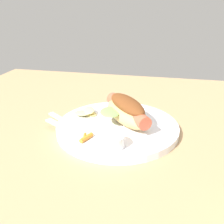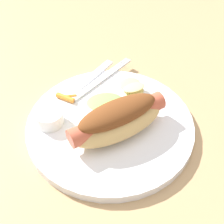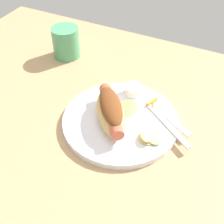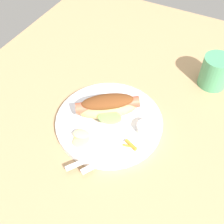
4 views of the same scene
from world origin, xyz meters
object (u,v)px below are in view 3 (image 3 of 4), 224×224
sauce_ramekin (133,90)px  knife (170,119)px  drinking_cup (66,42)px  carrot_garnish (152,102)px  chips_pile (149,137)px  fork (167,124)px  plate (120,121)px  hot_dog (111,110)px

sauce_ramekin → knife: (11.73, -4.94, -1.05)cm
sauce_ramekin → drinking_cup: drinking_cup is taller
carrot_garnish → chips_pile: bearing=-72.9°
fork → drinking_cup: (-38.45, 17.12, 2.90)cm
plate → drinking_cup: bearing=144.3°
carrot_garnish → fork: bearing=-43.4°
hot_dog → fork: size_ratio=1.22×
knife → plate: bearing=-125.1°
carrot_garnish → sauce_ramekin: bearing=164.8°
fork → carrot_garnish: size_ratio=3.70×
chips_pile → knife: bearing=74.6°
plate → sauce_ramekin: 10.18cm
hot_dog → sauce_ramekin: (0.88, 11.28, -1.78)cm
plate → sauce_ramekin: bearing=95.5°
fork → knife: size_ratio=1.02×
sauce_ramekin → fork: (11.72, -7.14, -1.03)cm
carrot_garnish → knife: bearing=-29.7°
sauce_ramekin → carrot_garnish: sauce_ramekin is taller
plate → carrot_garnish: bearing=59.5°
hot_dog → chips_pile: size_ratio=2.39×
chips_pile → sauce_ramekin: bearing=125.5°
fork → carrot_garnish: carrot_garnish is taller
plate → drinking_cup: drinking_cup is taller
sauce_ramekin → drinking_cup: 28.60cm
hot_dog → knife: size_ratio=1.25×
plate → carrot_garnish: 9.76cm
plate → chips_pile: (8.49, -3.29, 1.48)cm
drinking_cup → fork: bearing=-24.0°
knife → chips_pile: (-2.29, -8.28, 0.50)cm
knife → sauce_ramekin: bearing=-172.8°
drinking_cup → knife: bearing=-21.2°
drinking_cup → plate: bearing=-35.7°
chips_pile → drinking_cup: bearing=147.3°
plate → fork: size_ratio=2.06×
hot_dog → carrot_garnish: (6.74, 9.69, -2.58)cm
fork → chips_pile: (-2.28, -6.08, 0.48)cm
knife → drinking_cup: size_ratio=1.42×
plate → sauce_ramekin: size_ratio=6.02×
plate → carrot_garnish: (4.92, 8.34, 1.23)cm
hot_dog → plate: bearing=90.1°
hot_dog → fork: bearing=71.7°
chips_pile → carrot_garnish: size_ratio=1.89×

